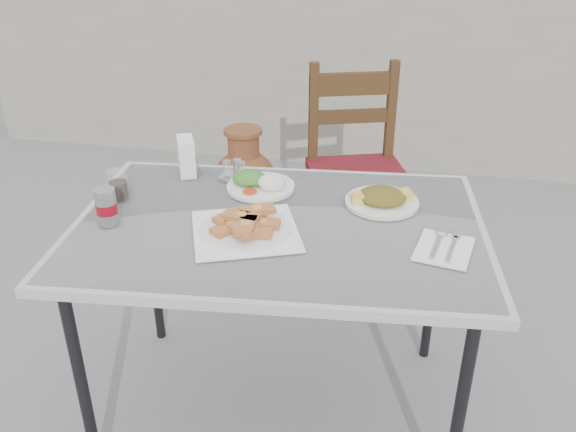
% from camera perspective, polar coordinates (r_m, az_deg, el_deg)
% --- Properties ---
extents(ground, '(80.00, 80.00, 0.00)m').
position_cam_1_polar(ground, '(2.51, 3.75, -16.78)').
color(ground, slate).
rests_on(ground, ground).
extents(cafe_table, '(1.42, 1.04, 0.82)m').
position_cam_1_polar(cafe_table, '(2.02, -0.89, -1.95)').
color(cafe_table, black).
rests_on(cafe_table, ground).
extents(pide_plate, '(0.43, 0.43, 0.07)m').
position_cam_1_polar(pide_plate, '(1.92, -4.02, -0.67)').
color(pide_plate, white).
rests_on(pide_plate, cafe_table).
extents(salad_rice_plate, '(0.25, 0.25, 0.06)m').
position_cam_1_polar(salad_rice_plate, '(2.21, -2.64, 3.12)').
color(salad_rice_plate, white).
rests_on(salad_rice_plate, cafe_table).
extents(salad_chopped_plate, '(0.26, 0.26, 0.05)m').
position_cam_1_polar(salad_chopped_plate, '(2.12, 8.79, 1.62)').
color(salad_chopped_plate, white).
rests_on(salad_chopped_plate, cafe_table).
extents(soda_can, '(0.07, 0.07, 0.12)m').
position_cam_1_polar(soda_can, '(2.04, -16.64, 0.85)').
color(soda_can, silver).
rests_on(soda_can, cafe_table).
extents(cola_glass, '(0.07, 0.07, 0.10)m').
position_cam_1_polar(cola_glass, '(2.21, -15.61, 2.69)').
color(cola_glass, white).
rests_on(cola_glass, cafe_table).
extents(napkin_holder, '(0.10, 0.13, 0.14)m').
position_cam_1_polar(napkin_holder, '(2.35, -9.47, 5.53)').
color(napkin_holder, white).
rests_on(napkin_holder, cafe_table).
extents(condiment_caddy, '(0.13, 0.11, 0.08)m').
position_cam_1_polar(condiment_caddy, '(2.29, -4.93, 4.06)').
color(condiment_caddy, silver).
rests_on(condiment_caddy, cafe_table).
extents(cutlery_napkin, '(0.20, 0.24, 0.02)m').
position_cam_1_polar(cutlery_napkin, '(1.91, 14.39, -2.71)').
color(cutlery_napkin, white).
rests_on(cutlery_napkin, cafe_table).
extents(chair, '(0.59, 0.59, 1.05)m').
position_cam_1_polar(chair, '(3.08, 6.44, 4.28)').
color(chair, '#341F0E').
rests_on(chair, ground).
extents(terracotta_urn, '(0.39, 0.39, 0.69)m').
position_cam_1_polar(terracotta_urn, '(3.35, -4.02, 2.18)').
color(terracotta_urn, brown).
rests_on(terracotta_urn, ground).
extents(back_wall, '(6.00, 0.25, 1.20)m').
position_cam_1_polar(back_wall, '(4.44, 8.87, 12.26)').
color(back_wall, gray).
rests_on(back_wall, ground).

